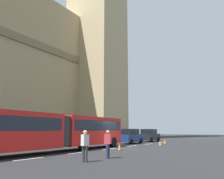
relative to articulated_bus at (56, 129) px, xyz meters
name	(u,v)px	position (x,y,z in m)	size (l,w,h in m)	color
ground_plane	(117,148)	(6.20, -1.99, -1.75)	(160.00, 160.00, 0.00)	#262628
lane_centre_marking	(110,149)	(4.92, -1.99, -1.74)	(29.80, 0.16, 0.01)	silver
articulated_bus	(56,129)	(0.00, 0.00, 0.00)	(16.87, 2.54, 2.90)	red
sedan_lead	(130,136)	(13.49, 0.24, -0.83)	(4.40, 1.86, 1.85)	navy
sedan_trailing	(149,135)	(20.07, 0.28, -0.83)	(4.40, 1.86, 1.85)	black
traffic_cone_west	(119,147)	(3.73, -3.67, -1.46)	(0.36, 0.36, 0.58)	black
traffic_cone_middle	(160,143)	(11.47, -4.46, -1.46)	(0.36, 0.36, 0.58)	black
traffic_cone_east	(165,142)	(15.01, -3.80, -1.46)	(0.36, 0.36, 0.58)	black
pedestrian_near_cones	(85,145)	(-3.75, -5.71, -0.83)	(0.43, 0.36, 1.69)	#333333
pedestrian_by_kerb	(108,143)	(-1.60, -5.83, -0.83)	(0.35, 0.45, 1.69)	#262D4C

